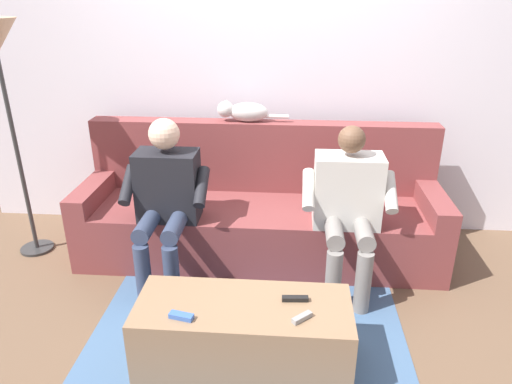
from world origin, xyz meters
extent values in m
plane|color=brown|center=(0.00, 0.60, 0.00)|extent=(8.00, 8.00, 0.00)
cube|color=silver|center=(0.00, -0.64, 1.31)|extent=(4.70, 0.06, 2.61)
cube|color=brown|center=(0.00, 0.00, 0.21)|extent=(2.28, 0.60, 0.41)
cube|color=brown|center=(0.00, -0.38, 0.47)|extent=(2.58, 0.16, 0.94)
cube|color=brown|center=(-1.21, 0.00, 0.28)|extent=(0.15, 0.60, 0.55)
cube|color=brown|center=(1.21, 0.00, 0.28)|extent=(0.15, 0.60, 0.55)
cube|color=#8C6B4C|center=(0.00, 1.05, 0.19)|extent=(1.10, 0.45, 0.38)
cube|color=beige|center=(-0.59, 0.18, 0.65)|extent=(0.43, 0.24, 0.47)
sphere|color=brown|center=(-0.59, 0.18, 0.99)|extent=(0.17, 0.17, 0.17)
cylinder|color=gray|center=(-0.68, 0.37, 0.47)|extent=(0.11, 0.38, 0.11)
cylinder|color=gray|center=(-0.50, 0.37, 0.47)|extent=(0.11, 0.38, 0.11)
cylinder|color=gray|center=(-0.68, 0.55, 0.21)|extent=(0.10, 0.10, 0.41)
cylinder|color=gray|center=(-0.50, 0.55, 0.21)|extent=(0.10, 0.10, 0.41)
cylinder|color=beige|center=(-0.84, 0.26, 0.68)|extent=(0.08, 0.27, 0.22)
cylinder|color=beige|center=(-0.33, 0.26, 0.68)|extent=(0.08, 0.27, 0.22)
cube|color=black|center=(0.59, 0.18, 0.64)|extent=(0.40, 0.24, 0.47)
sphere|color=beige|center=(0.59, 0.18, 1.00)|extent=(0.20, 0.20, 0.20)
cylinder|color=#333D56|center=(0.50, 0.38, 0.47)|extent=(0.11, 0.40, 0.11)
cylinder|color=#333D56|center=(0.68, 0.38, 0.47)|extent=(0.11, 0.40, 0.11)
cylinder|color=#333D56|center=(0.50, 0.57, 0.21)|extent=(0.10, 0.10, 0.41)
cylinder|color=#333D56|center=(0.68, 0.57, 0.21)|extent=(0.10, 0.10, 0.41)
cylinder|color=black|center=(0.35, 0.26, 0.68)|extent=(0.08, 0.27, 0.22)
cylinder|color=black|center=(0.83, 0.26, 0.68)|extent=(0.08, 0.27, 0.22)
ellipsoid|color=silver|center=(0.10, -0.38, 1.01)|extent=(0.29, 0.13, 0.14)
sphere|color=silver|center=(0.27, -0.38, 1.03)|extent=(0.12, 0.12, 0.12)
cone|color=silver|center=(0.27, -0.41, 1.08)|extent=(0.04, 0.04, 0.04)
cone|color=silver|center=(0.27, -0.35, 1.08)|extent=(0.04, 0.04, 0.04)
cylinder|color=silver|center=(-0.10, -0.38, 0.98)|extent=(0.18, 0.03, 0.03)
cube|color=#3860B7|center=(0.29, 1.19, 0.39)|extent=(0.13, 0.07, 0.03)
cube|color=gray|center=(-0.29, 1.15, 0.39)|extent=(0.10, 0.10, 0.03)
cube|color=black|center=(-0.26, 1.00, 0.39)|extent=(0.14, 0.04, 0.02)
cube|color=#426084|center=(0.00, 0.89, 0.00)|extent=(1.80, 1.59, 0.01)
cylinder|color=#2D2D2D|center=(1.71, -0.01, 0.01)|extent=(0.24, 0.24, 0.02)
cylinder|color=#333333|center=(1.71, -0.01, 0.77)|extent=(0.03, 0.03, 1.54)
camera|label=1|loc=(-0.22, 3.01, 1.84)|focal=33.20mm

